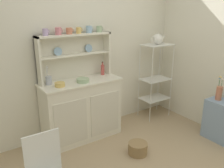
{
  "coord_description": "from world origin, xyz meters",
  "views": [
    {
      "loc": [
        -1.53,
        -1.44,
        1.83
      ],
      "look_at": [
        0.19,
        1.12,
        0.82
      ],
      "focal_mm": 38.4,
      "sensor_mm": 36.0,
      "label": 1
    }
  ],
  "objects_px": {
    "bakers_rack": "(156,74)",
    "cup_lilac_0": "(45,32)",
    "bowl_mixing_large": "(60,84)",
    "side_shelf_blue": "(223,121)",
    "jam_bottle": "(103,69)",
    "utensil_jar": "(49,80)",
    "floor_basket": "(138,148)",
    "hutch_cabinet": "(82,109)",
    "hutch_shelf_unit": "(74,52)",
    "flower_vase": "(219,92)",
    "porcelain_teapot": "(158,39)"
  },
  "relations": [
    {
      "from": "floor_basket",
      "to": "utensil_jar",
      "type": "xyz_separation_m",
      "value": [
        -0.81,
        0.85,
        0.84
      ]
    },
    {
      "from": "hutch_shelf_unit",
      "to": "floor_basket",
      "type": "distance_m",
      "value": 1.53
    },
    {
      "from": "side_shelf_blue",
      "to": "cup_lilac_0",
      "type": "relative_size",
      "value": 6.62
    },
    {
      "from": "hutch_shelf_unit",
      "to": "bowl_mixing_large",
      "type": "bearing_deg",
      "value": -143.86
    },
    {
      "from": "floor_basket",
      "to": "jam_bottle",
      "type": "height_order",
      "value": "jam_bottle"
    },
    {
      "from": "floor_basket",
      "to": "utensil_jar",
      "type": "height_order",
      "value": "utensil_jar"
    },
    {
      "from": "bakers_rack",
      "to": "cup_lilac_0",
      "type": "relative_size",
      "value": 14.32
    },
    {
      "from": "bowl_mixing_large",
      "to": "porcelain_teapot",
      "type": "height_order",
      "value": "porcelain_teapot"
    },
    {
      "from": "floor_basket",
      "to": "jam_bottle",
      "type": "bearing_deg",
      "value": 89.28
    },
    {
      "from": "floor_basket",
      "to": "porcelain_teapot",
      "type": "xyz_separation_m",
      "value": [
        0.96,
        0.74,
        1.25
      ]
    },
    {
      "from": "side_shelf_blue",
      "to": "bowl_mixing_large",
      "type": "relative_size",
      "value": 4.5
    },
    {
      "from": "jam_bottle",
      "to": "hutch_cabinet",
      "type": "bearing_deg",
      "value": -168.11
    },
    {
      "from": "bowl_mixing_large",
      "to": "utensil_jar",
      "type": "height_order",
      "value": "utensil_jar"
    },
    {
      "from": "hutch_cabinet",
      "to": "hutch_shelf_unit",
      "type": "height_order",
      "value": "hutch_shelf_unit"
    },
    {
      "from": "side_shelf_blue",
      "to": "jam_bottle",
      "type": "height_order",
      "value": "jam_bottle"
    },
    {
      "from": "side_shelf_blue",
      "to": "porcelain_teapot",
      "type": "distance_m",
      "value": 1.55
    },
    {
      "from": "hutch_shelf_unit",
      "to": "side_shelf_blue",
      "type": "distance_m",
      "value": 2.29
    },
    {
      "from": "hutch_cabinet",
      "to": "floor_basket",
      "type": "height_order",
      "value": "hutch_cabinet"
    },
    {
      "from": "hutch_cabinet",
      "to": "side_shelf_blue",
      "type": "bearing_deg",
      "value": -36.05
    },
    {
      "from": "bakers_rack",
      "to": "bowl_mixing_large",
      "type": "xyz_separation_m",
      "value": [
        -1.69,
        -0.04,
        0.13
      ]
    },
    {
      "from": "bowl_mixing_large",
      "to": "side_shelf_blue",
      "type": "bearing_deg",
      "value": -29.58
    },
    {
      "from": "hutch_cabinet",
      "to": "jam_bottle",
      "type": "bearing_deg",
      "value": 11.89
    },
    {
      "from": "side_shelf_blue",
      "to": "bowl_mixing_large",
      "type": "xyz_separation_m",
      "value": [
        -1.93,
        1.09,
        0.6
      ]
    },
    {
      "from": "bakers_rack",
      "to": "side_shelf_blue",
      "type": "bearing_deg",
      "value": -78.06
    },
    {
      "from": "bakers_rack",
      "to": "bowl_mixing_large",
      "type": "relative_size",
      "value": 9.73
    },
    {
      "from": "bakers_rack",
      "to": "flower_vase",
      "type": "xyz_separation_m",
      "value": [
        0.24,
        -1.01,
        -0.06
      ]
    },
    {
      "from": "side_shelf_blue",
      "to": "flower_vase",
      "type": "bearing_deg",
      "value": 89.95
    },
    {
      "from": "bakers_rack",
      "to": "jam_bottle",
      "type": "height_order",
      "value": "bakers_rack"
    },
    {
      "from": "utensil_jar",
      "to": "bakers_rack",
      "type": "bearing_deg",
      "value": -3.7
    },
    {
      "from": "bakers_rack",
      "to": "cup_lilac_0",
      "type": "bearing_deg",
      "value": 174.81
    },
    {
      "from": "cup_lilac_0",
      "to": "floor_basket",
      "type": "bearing_deg",
      "value": -48.75
    },
    {
      "from": "floor_basket",
      "to": "porcelain_teapot",
      "type": "relative_size",
      "value": 0.97
    },
    {
      "from": "side_shelf_blue",
      "to": "utensil_jar",
      "type": "bearing_deg",
      "value": 148.27
    },
    {
      "from": "bowl_mixing_large",
      "to": "porcelain_teapot",
      "type": "relative_size",
      "value": 0.5
    },
    {
      "from": "hutch_shelf_unit",
      "to": "side_shelf_blue",
      "type": "height_order",
      "value": "hutch_shelf_unit"
    },
    {
      "from": "jam_bottle",
      "to": "utensil_jar",
      "type": "xyz_separation_m",
      "value": [
        -0.82,
        -0.01,
        -0.02
      ]
    },
    {
      "from": "bakers_rack",
      "to": "floor_basket",
      "type": "bearing_deg",
      "value": -142.74
    },
    {
      "from": "bakers_rack",
      "to": "jam_bottle",
      "type": "distance_m",
      "value": 0.98
    },
    {
      "from": "hutch_cabinet",
      "to": "cup_lilac_0",
      "type": "distance_m",
      "value": 1.15
    },
    {
      "from": "hutch_shelf_unit",
      "to": "flower_vase",
      "type": "distance_m",
      "value": 2.08
    },
    {
      "from": "hutch_cabinet",
      "to": "flower_vase",
      "type": "bearing_deg",
      "value": -33.12
    },
    {
      "from": "floor_basket",
      "to": "flower_vase",
      "type": "bearing_deg",
      "value": -12.85
    },
    {
      "from": "side_shelf_blue",
      "to": "hutch_shelf_unit",
      "type": "bearing_deg",
      "value": 140.33
    },
    {
      "from": "jam_bottle",
      "to": "porcelain_teapot",
      "type": "bearing_deg",
      "value": -7.34
    },
    {
      "from": "bakers_rack",
      "to": "utensil_jar",
      "type": "xyz_separation_m",
      "value": [
        -1.78,
        0.11,
        0.17
      ]
    },
    {
      "from": "hutch_shelf_unit",
      "to": "bowl_mixing_large",
      "type": "height_order",
      "value": "hutch_shelf_unit"
    },
    {
      "from": "bowl_mixing_large",
      "to": "utensil_jar",
      "type": "distance_m",
      "value": 0.18
    },
    {
      "from": "flower_vase",
      "to": "side_shelf_blue",
      "type": "bearing_deg",
      "value": -90.05
    },
    {
      "from": "side_shelf_blue",
      "to": "jam_bottle",
      "type": "distance_m",
      "value": 1.85
    },
    {
      "from": "hutch_shelf_unit",
      "to": "jam_bottle",
      "type": "bearing_deg",
      "value": -10.59
    }
  ]
}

